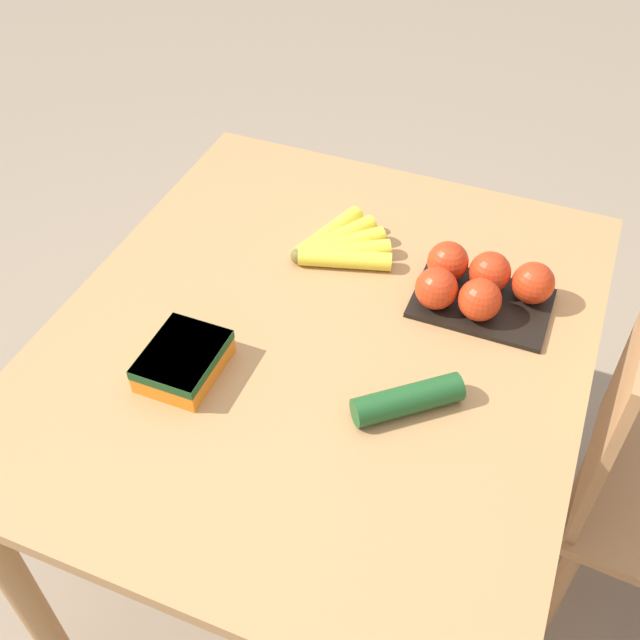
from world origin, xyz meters
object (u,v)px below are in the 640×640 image
Objects in this scene: banana_bunch at (338,246)px; cucumber_near at (408,400)px; tomato_pack at (478,284)px; carrot_bag at (183,359)px.

cucumber_near is (0.34, 0.26, 0.01)m from banana_bunch.
tomato_pack is 0.57m from carrot_bag.
banana_bunch is 0.30m from tomato_pack.
cucumber_near is at bearing 99.43° from carrot_bag.
tomato_pack reaches higher than banana_bunch.
tomato_pack is at bearing 130.50° from carrot_bag.
banana_bunch is at bearing 161.68° from carrot_bag.
banana_bunch is 1.31× the size of carrot_bag.
carrot_bag is (0.37, -0.43, -0.01)m from tomato_pack.
carrot_bag is (0.41, -0.13, 0.01)m from banana_bunch.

